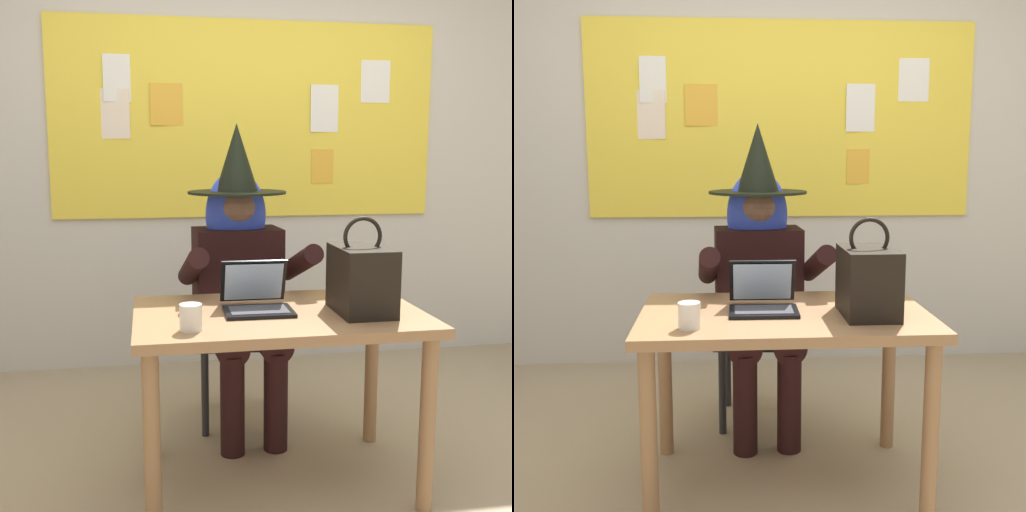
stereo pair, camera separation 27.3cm
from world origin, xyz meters
TOP-DOWN VIEW (x-y plane):
  - ground_plane at (0.00, 0.00)m, footprint 24.00×24.00m
  - wall_back_bulletin at (-0.00, 1.75)m, footprint 5.56×1.80m
  - desk_main at (-0.13, 0.13)m, footprint 1.13×0.72m
  - chair_at_desk at (-0.20, 0.85)m, footprint 0.45×0.45m
  - person_costumed at (-0.20, 0.73)m, footprint 0.61×0.71m
  - laptop at (-0.22, 0.17)m, footprint 0.27×0.28m
  - computer_mouse at (-0.49, 0.14)m, footprint 0.06×0.11m
  - handbag at (0.18, 0.06)m, footprint 0.20×0.30m
  - coffee_mug at (-0.49, -0.08)m, footprint 0.08×0.08m

SIDE VIEW (x-z plane):
  - ground_plane at x=0.00m, z-range 0.00..0.00m
  - chair_at_desk at x=-0.20m, z-range 0.06..0.97m
  - desk_main at x=-0.13m, z-range 0.26..0.98m
  - computer_mouse at x=-0.49m, z-range 0.73..0.76m
  - laptop at x=-0.22m, z-range 0.67..0.87m
  - coffee_mug at x=-0.49m, z-range 0.73..0.82m
  - person_costumed at x=-0.20m, z-range 0.07..1.55m
  - handbag at x=0.18m, z-range 0.67..1.05m
  - wall_back_bulletin at x=0.00m, z-range 0.01..2.90m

